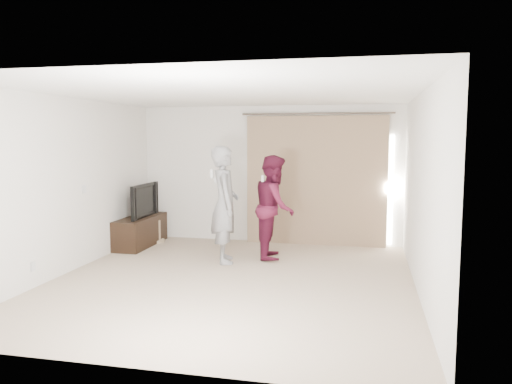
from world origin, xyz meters
The scene contains 10 objects.
floor centered at (0.00, 0.00, 0.00)m, with size 5.50×5.50×0.00m, color #C0A990.
wall_back centered at (0.00, 2.75, 1.30)m, with size 5.00×0.04×2.60m, color silver.
wall_left centered at (-2.50, 0.00, 1.30)m, with size 0.04×5.50×2.60m.
ceiling centered at (0.00, 0.00, 2.60)m, with size 5.00×5.50×0.01m, color white.
curtain centered at (0.91, 2.68, 1.20)m, with size 2.80×0.11×2.46m.
tv_console centered at (-2.27, 1.88, 0.27)m, with size 0.49×1.40×0.54m, color black.
tv centered at (-2.27, 1.88, 0.85)m, with size 1.07×0.14×0.62m, color black.
scratching_post centered at (-2.10, 2.20, 0.17)m, with size 0.32×0.32×0.43m.
person_man centered at (-0.39, 1.04, 0.94)m, with size 0.66×0.80×1.87m.
person_woman centered at (0.34, 1.50, 0.86)m, with size 0.76×0.91×1.72m.
Camera 1 is at (1.81, -6.58, 2.01)m, focal length 35.00 mm.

